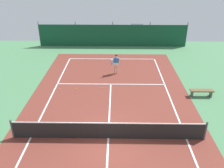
{
  "coord_description": "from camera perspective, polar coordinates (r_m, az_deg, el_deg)",
  "views": [
    {
      "loc": [
        0.36,
        -10.04,
        8.21
      ],
      "look_at": [
        0.12,
        4.63,
        0.9
      ],
      "focal_mm": 38.51,
      "sensor_mm": 36.0,
      "label": 1
    }
  ],
  "objects": [
    {
      "name": "courtside_bench",
      "position": [
        17.66,
        20.52,
        -1.68
      ],
      "size": [
        1.6,
        0.4,
        0.49
      ],
      "color": "brown",
      "rests_on": "ground"
    },
    {
      "name": "tennis_ball_by_sideline",
      "position": [
        17.77,
        -2.28,
        -0.95
      ],
      "size": [
        0.07,
        0.07,
        0.07
      ],
      "primitive_type": "sphere",
      "color": "#CCDB33",
      "rests_on": "ground"
    },
    {
      "name": "tennis_net",
      "position": [
        12.66,
        -0.9,
        -10.99
      ],
      "size": [
        10.12,
        0.1,
        1.1
      ],
      "color": "black",
      "rests_on": "ground"
    },
    {
      "name": "court_surface",
      "position": [
        12.98,
        -0.89,
        -12.77
      ],
      "size": [
        11.02,
        26.6,
        0.01
      ],
      "color": "brown",
      "rests_on": "ground"
    },
    {
      "name": "tennis_ball_near_player",
      "position": [
        18.03,
        -12.3,
        -1.16
      ],
      "size": [
        0.07,
        0.07,
        0.07
      ],
      "primitive_type": "sphere",
      "color": "#CCDB33",
      "rests_on": "ground"
    },
    {
      "name": "back_fence",
      "position": [
        27.59,
        0.16,
        10.61
      ],
      "size": [
        16.3,
        0.98,
        2.7
      ],
      "color": "#14472D",
      "rests_on": "ground"
    },
    {
      "name": "ground_plane",
      "position": [
        12.98,
        -0.89,
        -12.78
      ],
      "size": [
        36.0,
        36.0,
        0.0
      ],
      "primitive_type": "plane",
      "color": "#4C8456"
    },
    {
      "name": "tennis_player",
      "position": [
        19.83,
        0.96,
        5.03
      ],
      "size": [
        0.77,
        0.71,
        1.64
      ],
      "rotation": [
        0.0,
        0.0,
        2.99
      ],
      "color": "#D8AD8C",
      "rests_on": "ground"
    },
    {
      "name": "tennis_ball_midcourt",
      "position": [
        17.87,
        -8.49,
        -1.08
      ],
      "size": [
        0.07,
        0.07,
        0.07
      ],
      "primitive_type": "sphere",
      "color": "#CCDB33",
      "rests_on": "ground"
    },
    {
      "name": "parked_car",
      "position": [
        29.91,
        5.96,
        12.07
      ],
      "size": [
        2.15,
        4.27,
        1.68
      ],
      "rotation": [
        0.0,
        0.0,
        3.1
      ],
      "color": "black",
      "rests_on": "ground"
    }
  ]
}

